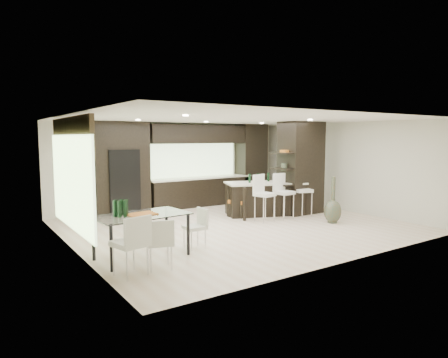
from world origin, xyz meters
TOP-DOWN VIEW (x-y plane):
  - ground at (0.00, 0.00)m, footprint 8.00×8.00m
  - back_wall at (0.00, 3.50)m, footprint 8.00×0.02m
  - left_wall at (-4.00, 0.00)m, footprint 0.02×7.00m
  - right_wall at (4.00, 0.00)m, footprint 0.02×7.00m
  - ceiling at (0.00, 0.00)m, footprint 8.00×7.00m
  - window_left at (-3.96, 0.20)m, footprint 0.04×3.20m
  - window_back at (0.60, 3.46)m, footprint 3.40×0.04m
  - stone_accent at (-3.93, 0.20)m, footprint 0.08×3.00m
  - ceiling_spots at (0.00, 0.25)m, footprint 4.00×3.00m
  - back_cabinetry at (0.50, 3.17)m, footprint 6.80×0.68m
  - refrigerator at (-1.90, 3.12)m, footprint 0.90×0.68m
  - partition_column at (2.60, 0.40)m, footprint 1.20×0.80m
  - kitchen_island at (1.58, 0.80)m, footprint 2.48×1.73m
  - stool_left at (0.88, -0.02)m, footprint 0.54×0.54m
  - stool_mid at (1.58, -0.02)m, footprint 0.48×0.48m
  - stool_right at (2.28, -0.02)m, footprint 0.57×0.57m
  - bench at (1.12, 1.10)m, footprint 1.35×0.92m
  - floor_vase at (2.30, -1.11)m, footprint 0.56×0.56m
  - dining_table at (-3.05, -1.18)m, footprint 1.78×1.11m
  - chair_near at (-3.05, -1.96)m, footprint 0.54×0.54m
  - chair_far at (-3.58, -1.99)m, footprint 0.60×0.60m
  - chair_end at (-1.91, -1.18)m, footprint 0.41×0.41m

SIDE VIEW (x-z plane):
  - ground at x=0.00m, z-range 0.00..0.00m
  - bench at x=1.12m, z-range 0.00..0.48m
  - chair_end at x=-1.91m, z-range 0.00..0.75m
  - chair_near at x=-3.05m, z-range 0.00..0.81m
  - dining_table at x=-3.05m, z-range 0.00..0.82m
  - chair_far at x=-3.58m, z-range 0.00..0.93m
  - kitchen_island at x=1.58m, z-range 0.00..0.95m
  - stool_mid at x=1.58m, z-range 0.00..1.01m
  - stool_left at x=0.88m, z-range 0.00..1.02m
  - stool_right at x=2.28m, z-range 0.00..1.03m
  - floor_vase at x=2.30m, z-range 0.00..1.22m
  - refrigerator at x=-1.90m, z-range 0.00..1.90m
  - back_wall at x=0.00m, z-range 0.00..2.70m
  - left_wall at x=-4.00m, z-range 0.00..2.70m
  - right_wall at x=4.00m, z-range 0.00..2.70m
  - window_left at x=-3.96m, z-range 0.40..2.30m
  - back_cabinetry at x=0.50m, z-range 0.00..2.70m
  - partition_column at x=2.60m, z-range 0.00..2.70m
  - window_back at x=0.60m, z-range 0.95..2.15m
  - stone_accent at x=-3.93m, z-range 1.85..2.65m
  - ceiling_spots at x=0.00m, z-range 2.67..2.69m
  - ceiling at x=0.00m, z-range 2.69..2.71m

